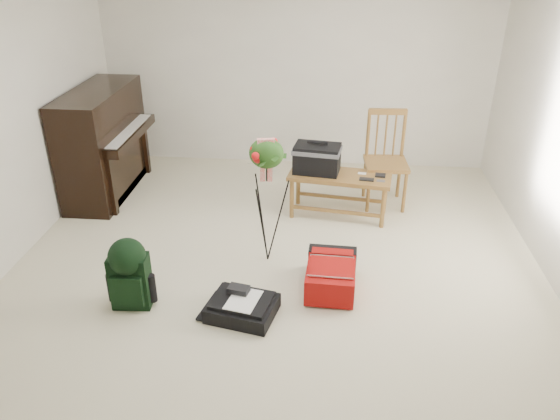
# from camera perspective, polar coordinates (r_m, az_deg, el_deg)

# --- Properties ---
(floor) EXTENTS (5.00, 5.50, 0.01)m
(floor) POSITION_cam_1_polar(r_m,az_deg,el_deg) (5.14, -0.50, -6.51)
(floor) COLOR beige
(floor) RESTS_ON ground
(wall_back) EXTENTS (5.00, 0.04, 2.50)m
(wall_back) POSITION_cam_1_polar(r_m,az_deg,el_deg) (7.20, 1.72, 14.37)
(wall_back) COLOR silver
(wall_back) RESTS_ON floor
(piano) EXTENTS (0.71, 1.50, 1.25)m
(piano) POSITION_cam_1_polar(r_m,az_deg,el_deg) (6.80, -17.88, 6.54)
(piano) COLOR black
(piano) RESTS_ON floor
(bench) EXTENTS (1.15, 0.59, 0.85)m
(bench) POSITION_cam_1_polar(r_m,az_deg,el_deg) (5.92, 4.60, 4.74)
(bench) COLOR brown
(bench) RESTS_ON floor
(dining_chair) EXTENTS (0.50, 0.50, 1.08)m
(dining_chair) POSITION_cam_1_polar(r_m,az_deg,el_deg) (6.31, 11.01, 5.10)
(dining_chair) COLOR brown
(dining_chair) RESTS_ON floor
(red_suitcase) EXTENTS (0.45, 0.64, 0.27)m
(red_suitcase) POSITION_cam_1_polar(r_m,az_deg,el_deg) (4.91, 5.34, -6.50)
(red_suitcase) COLOR #A2060F
(red_suitcase) RESTS_ON floor
(black_duffel) EXTENTS (0.62, 0.54, 0.23)m
(black_duffel) POSITION_cam_1_polar(r_m,az_deg,el_deg) (4.60, -3.97, -10.03)
(black_duffel) COLOR black
(black_duffel) RESTS_ON floor
(green_backpack) EXTENTS (0.33, 0.31, 0.64)m
(green_backpack) POSITION_cam_1_polar(r_m,az_deg,el_deg) (4.71, -15.52, -6.09)
(green_backpack) COLOR black
(green_backpack) RESTS_ON floor
(flower_stand) EXTENTS (0.45, 0.45, 1.28)m
(flower_stand) POSITION_cam_1_polar(r_m,az_deg,el_deg) (5.03, -1.37, 0.86)
(flower_stand) COLOR black
(flower_stand) RESTS_ON floor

